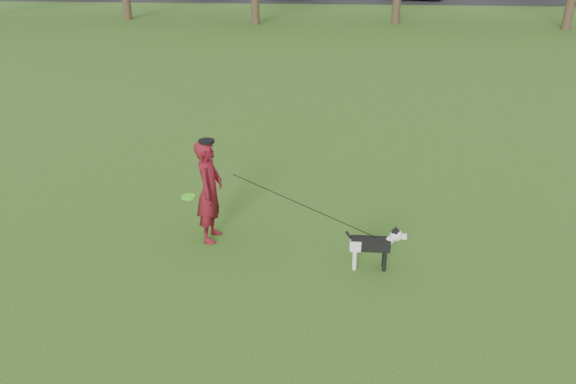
{
  "coord_description": "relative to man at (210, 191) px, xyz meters",
  "views": [
    {
      "loc": [
        0.61,
        -7.43,
        4.51
      ],
      "look_at": [
        -0.04,
        0.39,
        0.95
      ],
      "focal_mm": 35.0,
      "sensor_mm": 36.0,
      "label": 1
    }
  ],
  "objects": [
    {
      "name": "dog",
      "position": [
        2.59,
        -0.71,
        -0.42
      ],
      "size": [
        0.92,
        0.18,
        0.7
      ],
      "color": "black",
      "rests_on": "ground"
    },
    {
      "name": "man",
      "position": [
        0.0,
        0.0,
        0.0
      ],
      "size": [
        0.44,
        0.64,
        1.7
      ],
      "primitive_type": "imported",
      "rotation": [
        0.0,
        0.0,
        1.51
      ],
      "color": "#5A0C1E",
      "rests_on": "ground"
    },
    {
      "name": "ground",
      "position": [
        1.31,
        -0.55,
        -0.85
      ],
      "size": [
        120.0,
        120.0,
        0.0
      ],
      "primitive_type": "plane",
      "color": "#285116",
      "rests_on": "ground"
    },
    {
      "name": "man_held_items",
      "position": [
        1.56,
        -0.38,
        -0.03
      ],
      "size": [
        3.15,
        0.83,
        1.24
      ],
      "color": "#40EE1E",
      "rests_on": "ground"
    }
  ]
}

